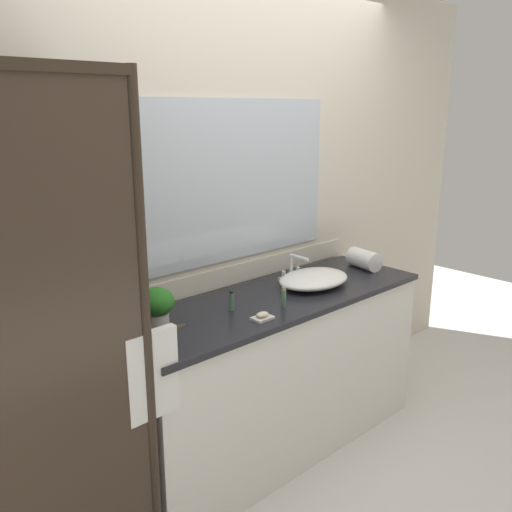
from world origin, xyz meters
name	(u,v)px	position (x,y,z in m)	size (l,w,h in m)	color
ground_plane	(275,446)	(0.00, 0.00, 0.00)	(8.00, 8.00, 0.00)	silver
wall_back_with_mirror	(234,212)	(0.00, 0.34, 1.30)	(4.40, 0.06, 2.60)	beige
vanity_cabinet	(275,374)	(0.00, 0.01, 0.45)	(1.80, 0.58, 0.90)	silver
shower_enclosure	(52,362)	(-1.27, -0.19, 1.02)	(1.20, 0.59, 2.00)	#2D2319
sink_basin	(314,279)	(0.28, -0.01, 0.94)	(0.44, 0.32, 0.08)	white
faucet	(292,271)	(0.28, 0.16, 0.95)	(0.17, 0.15, 0.15)	silver
potted_plant	(156,304)	(-0.67, 0.10, 1.00)	(0.17, 0.17, 0.18)	beige
soap_dish	(262,316)	(-0.27, -0.18, 0.91)	(0.10, 0.07, 0.04)	silver
amenity_bottle_body_wash	(231,301)	(-0.30, 0.01, 0.95)	(0.03, 0.03, 0.10)	#4C7056
amenity_bottle_lotion	(284,298)	(-0.08, -0.13, 0.95)	(0.03, 0.03, 0.10)	#4C7056
rolled_towel_near_edge	(364,259)	(0.76, 0.01, 0.96)	(0.12, 0.12, 0.21)	white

